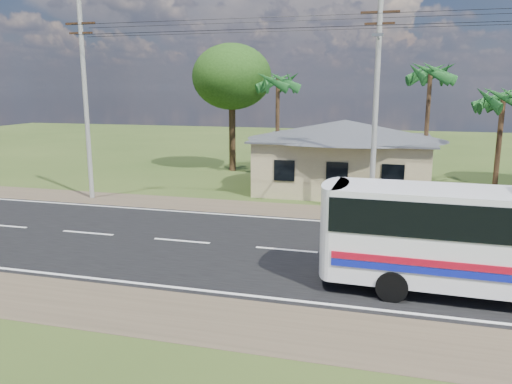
% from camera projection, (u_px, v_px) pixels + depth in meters
% --- Properties ---
extents(ground, '(120.00, 120.00, 0.00)m').
position_uv_depth(ground, '(286.00, 250.00, 19.88)').
color(ground, '#2B4117').
rests_on(ground, ground).
extents(road, '(120.00, 16.00, 0.03)m').
position_uv_depth(road, '(286.00, 250.00, 19.88)').
color(road, black).
rests_on(road, ground).
extents(house, '(12.40, 10.00, 5.00)m').
position_uv_depth(house, '(344.00, 148.00, 31.36)').
color(house, tan).
rests_on(house, ground).
extents(utility_poles, '(32.80, 2.22, 11.00)m').
position_uv_depth(utility_poles, '(369.00, 100.00, 24.14)').
color(utility_poles, '#9E9E99').
rests_on(utility_poles, ground).
extents(palm_near, '(2.80, 2.80, 6.70)m').
position_uv_depth(palm_near, '(503.00, 100.00, 26.68)').
color(palm_near, '#47301E').
rests_on(palm_near, ground).
extents(palm_mid, '(2.80, 2.80, 8.20)m').
position_uv_depth(palm_mid, '(430.00, 75.00, 31.52)').
color(palm_mid, '#47301E').
rests_on(palm_mid, ground).
extents(palm_far, '(2.80, 2.80, 7.70)m').
position_uv_depth(palm_far, '(278.00, 83.00, 34.64)').
color(palm_far, '#47301E').
rests_on(palm_far, ground).
extents(tree_behind_house, '(6.00, 6.00, 9.61)m').
position_uv_depth(tree_behind_house, '(232.00, 77.00, 37.46)').
color(tree_behind_house, '#47301E').
rests_on(tree_behind_house, ground).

